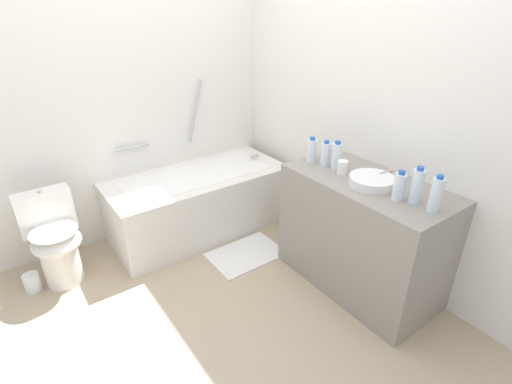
{
  "coord_description": "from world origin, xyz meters",
  "views": [
    {
      "loc": [
        -0.89,
        -1.73,
        1.91
      ],
      "look_at": [
        0.47,
        0.16,
        0.74
      ],
      "focal_mm": 26.77,
      "sensor_mm": 36.0,
      "label": 1
    }
  ],
  "objects_px": {
    "bathtub": "(199,200)",
    "toilet": "(55,240)",
    "sink_faucet": "(389,174)",
    "drinking_glass_0": "(342,167)",
    "water_bottle_5": "(399,186)",
    "water_bottle_2": "(337,156)",
    "toilet_paper_roll": "(32,282)",
    "sink_basin": "(372,181)",
    "water_bottle_3": "(312,151)",
    "bath_mat": "(246,254)",
    "water_bottle_0": "(417,186)",
    "water_bottle_1": "(326,154)",
    "water_bottle_4": "(436,195)"
  },
  "relations": [
    {
      "from": "water_bottle_5",
      "to": "bathtub",
      "type": "bearing_deg",
      "value": 107.3
    },
    {
      "from": "toilet_paper_roll",
      "to": "bath_mat",
      "type": "bearing_deg",
      "value": -20.12
    },
    {
      "from": "water_bottle_0",
      "to": "water_bottle_1",
      "type": "distance_m",
      "value": 0.72
    },
    {
      "from": "toilet",
      "to": "toilet_paper_roll",
      "type": "distance_m",
      "value": 0.36
    },
    {
      "from": "toilet",
      "to": "water_bottle_3",
      "type": "height_order",
      "value": "water_bottle_3"
    },
    {
      "from": "water_bottle_3",
      "to": "bath_mat",
      "type": "relative_size",
      "value": 0.32
    },
    {
      "from": "sink_faucet",
      "to": "bath_mat",
      "type": "bearing_deg",
      "value": 127.2
    },
    {
      "from": "water_bottle_1",
      "to": "bath_mat",
      "type": "height_order",
      "value": "water_bottle_1"
    },
    {
      "from": "sink_faucet",
      "to": "water_bottle_0",
      "type": "relative_size",
      "value": 0.67
    },
    {
      "from": "sink_faucet",
      "to": "water_bottle_2",
      "type": "relative_size",
      "value": 0.73
    },
    {
      "from": "bathtub",
      "to": "drinking_glass_0",
      "type": "xyz_separation_m",
      "value": [
        0.52,
        -1.17,
        0.6
      ]
    },
    {
      "from": "water_bottle_5",
      "to": "bath_mat",
      "type": "height_order",
      "value": "water_bottle_5"
    },
    {
      "from": "sink_basin",
      "to": "toilet_paper_roll",
      "type": "distance_m",
      "value": 2.52
    },
    {
      "from": "toilet_paper_roll",
      "to": "water_bottle_3",
      "type": "bearing_deg",
      "value": -23.82
    },
    {
      "from": "water_bottle_1",
      "to": "water_bottle_3",
      "type": "bearing_deg",
      "value": 108.8
    },
    {
      "from": "bathtub",
      "to": "toilet",
      "type": "relative_size",
      "value": 2.26
    },
    {
      "from": "bathtub",
      "to": "water_bottle_2",
      "type": "relative_size",
      "value": 7.58
    },
    {
      "from": "toilet",
      "to": "toilet_paper_roll",
      "type": "xyz_separation_m",
      "value": [
        -0.22,
        -0.01,
        -0.28
      ]
    },
    {
      "from": "water_bottle_5",
      "to": "water_bottle_4",
      "type": "bearing_deg",
      "value": -78.65
    },
    {
      "from": "drinking_glass_0",
      "to": "toilet_paper_roll",
      "type": "xyz_separation_m",
      "value": [
        -1.94,
        1.13,
        -0.82
      ]
    },
    {
      "from": "toilet",
      "to": "sink_faucet",
      "type": "distance_m",
      "value": 2.41
    },
    {
      "from": "water_bottle_3",
      "to": "water_bottle_4",
      "type": "height_order",
      "value": "water_bottle_4"
    },
    {
      "from": "bathtub",
      "to": "water_bottle_5",
      "type": "height_order",
      "value": "bathtub"
    },
    {
      "from": "sink_basin",
      "to": "sink_faucet",
      "type": "height_order",
      "value": "sink_faucet"
    },
    {
      "from": "sink_faucet",
      "to": "water_bottle_5",
      "type": "relative_size",
      "value": 0.81
    },
    {
      "from": "bathtub",
      "to": "toilet_paper_roll",
      "type": "height_order",
      "value": "bathtub"
    },
    {
      "from": "toilet",
      "to": "water_bottle_0",
      "type": "bearing_deg",
      "value": 46.13
    },
    {
      "from": "toilet",
      "to": "water_bottle_2",
      "type": "xyz_separation_m",
      "value": [
        1.75,
        -1.05,
        0.59
      ]
    },
    {
      "from": "water_bottle_2",
      "to": "water_bottle_3",
      "type": "relative_size",
      "value": 1.08
    },
    {
      "from": "bathtub",
      "to": "water_bottle_2",
      "type": "height_order",
      "value": "bathtub"
    },
    {
      "from": "sink_basin",
      "to": "water_bottle_3",
      "type": "height_order",
      "value": "water_bottle_3"
    },
    {
      "from": "water_bottle_0",
      "to": "water_bottle_1",
      "type": "bearing_deg",
      "value": 91.66
    },
    {
      "from": "sink_basin",
      "to": "toilet_paper_roll",
      "type": "xyz_separation_m",
      "value": [
        -1.96,
        1.37,
        -0.8
      ]
    },
    {
      "from": "water_bottle_0",
      "to": "water_bottle_2",
      "type": "relative_size",
      "value": 1.1
    },
    {
      "from": "bath_mat",
      "to": "toilet",
      "type": "bearing_deg",
      "value": 156.67
    },
    {
      "from": "bath_mat",
      "to": "water_bottle_3",
      "type": "bearing_deg",
      "value": -36.01
    },
    {
      "from": "toilet",
      "to": "water_bottle_3",
      "type": "xyz_separation_m",
      "value": [
        1.7,
        -0.85,
        0.58
      ]
    },
    {
      "from": "sink_faucet",
      "to": "drinking_glass_0",
      "type": "xyz_separation_m",
      "value": [
        -0.19,
        0.24,
        0.02
      ]
    },
    {
      "from": "bath_mat",
      "to": "water_bottle_2",
      "type": "bearing_deg",
      "value": -47.15
    },
    {
      "from": "toilet",
      "to": "bath_mat",
      "type": "distance_m",
      "value": 1.46
    },
    {
      "from": "bathtub",
      "to": "toilet",
      "type": "bearing_deg",
      "value": -178.36
    },
    {
      "from": "toilet",
      "to": "water_bottle_5",
      "type": "relative_size",
      "value": 3.7
    },
    {
      "from": "bathtub",
      "to": "water_bottle_3",
      "type": "relative_size",
      "value": 8.16
    },
    {
      "from": "water_bottle_0",
      "to": "water_bottle_1",
      "type": "relative_size",
      "value": 1.21
    },
    {
      "from": "water_bottle_5",
      "to": "drinking_glass_0",
      "type": "height_order",
      "value": "water_bottle_5"
    },
    {
      "from": "water_bottle_0",
      "to": "water_bottle_3",
      "type": "xyz_separation_m",
      "value": [
        -0.06,
        0.82,
        -0.02
      ]
    },
    {
      "from": "water_bottle_0",
      "to": "drinking_glass_0",
      "type": "height_order",
      "value": "water_bottle_0"
    },
    {
      "from": "drinking_glass_0",
      "to": "toilet",
      "type": "bearing_deg",
      "value": 146.62
    },
    {
      "from": "water_bottle_4",
      "to": "water_bottle_5",
      "type": "relative_size",
      "value": 1.19
    },
    {
      "from": "water_bottle_2",
      "to": "water_bottle_3",
      "type": "distance_m",
      "value": 0.2
    }
  ]
}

